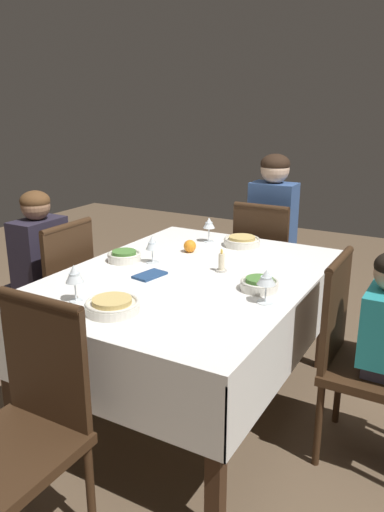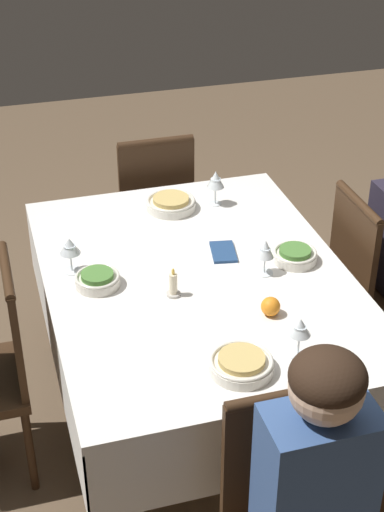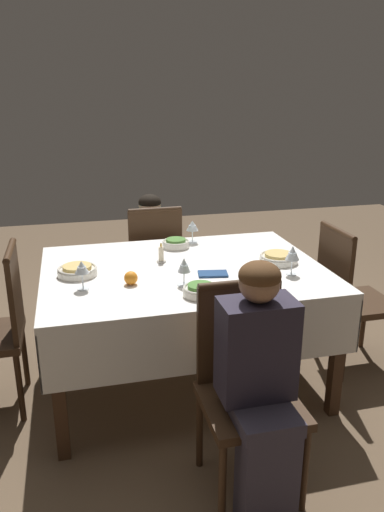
# 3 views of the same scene
# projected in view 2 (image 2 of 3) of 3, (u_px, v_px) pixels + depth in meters

# --- Properties ---
(ground_plane) EXTENTS (8.00, 8.00, 0.00)m
(ground_plane) POSITION_uv_depth(u_px,v_px,m) (197.00, 415.00, 3.40)
(ground_plane) COLOR brown
(dining_table) EXTENTS (1.56, 1.16, 0.73)m
(dining_table) POSITION_uv_depth(u_px,v_px,m) (197.00, 293.00, 3.07)
(dining_table) COLOR white
(dining_table) RESTS_ON ground_plane
(chair_south) EXTENTS (0.40, 0.41, 0.91)m
(chair_south) POSITION_uv_depth(u_px,v_px,m) (373.00, 281.00, 3.41)
(chair_south) COLOR #382314
(chair_south) RESTS_ON ground_plane
(chair_east) EXTENTS (0.41, 0.40, 0.91)m
(chair_east) POSITION_uv_depth(u_px,v_px,m) (152.00, 206.00, 3.99)
(chair_east) COLOR #382314
(chair_east) RESTS_ON ground_plane
(bowl_west) EXTENTS (0.21, 0.21, 0.06)m
(bowl_west) POSITION_uv_depth(u_px,v_px,m) (241.00, 364.00, 2.53)
(bowl_west) COLOR silver
(bowl_west) RESTS_ON dining_table
(wine_glass_west) EXTENTS (0.07, 0.07, 0.15)m
(wine_glass_west) POSITION_uv_depth(u_px,v_px,m) (300.00, 328.00, 2.55)
(wine_glass_west) COLOR white
(wine_glass_west) RESTS_ON dining_table
(bowl_north) EXTENTS (0.17, 0.17, 0.06)m
(bowl_north) POSITION_uv_depth(u_px,v_px,m) (98.00, 279.00, 2.95)
(bowl_north) COLOR silver
(bowl_north) RESTS_ON dining_table
(wine_glass_north) EXTENTS (0.08, 0.08, 0.15)m
(wine_glass_north) POSITION_uv_depth(u_px,v_px,m) (70.00, 247.00, 2.99)
(wine_glass_north) COLOR white
(wine_glass_north) RESTS_ON dining_table
(bowl_south) EXTENTS (0.18, 0.18, 0.06)m
(bowl_south) POSITION_uv_depth(u_px,v_px,m) (295.00, 255.00, 3.10)
(bowl_south) COLOR silver
(bowl_south) RESTS_ON dining_table
(wine_glass_south) EXTENTS (0.07, 0.07, 0.15)m
(wine_glass_south) POSITION_uv_depth(u_px,v_px,m) (265.00, 250.00, 2.98)
(wine_glass_south) COLOR white
(wine_glass_south) RESTS_ON dining_table
(bowl_east) EXTENTS (0.22, 0.22, 0.06)m
(bowl_east) POSITION_uv_depth(u_px,v_px,m) (171.00, 203.00, 3.47)
(bowl_east) COLOR silver
(bowl_east) RESTS_ON dining_table
(wine_glass_east) EXTENTS (0.08, 0.08, 0.16)m
(wine_glass_east) POSITION_uv_depth(u_px,v_px,m) (216.00, 180.00, 3.46)
(wine_glass_east) COLOR white
(wine_glass_east) RESTS_ON dining_table
(candle_centerpiece) EXTENTS (0.05, 0.05, 0.12)m
(candle_centerpiece) POSITION_uv_depth(u_px,v_px,m) (173.00, 286.00, 2.89)
(candle_centerpiece) COLOR beige
(candle_centerpiece) RESTS_ON dining_table
(orange_fruit) EXTENTS (0.07, 0.07, 0.07)m
(orange_fruit) POSITION_uv_depth(u_px,v_px,m) (271.00, 306.00, 2.79)
(orange_fruit) COLOR orange
(orange_fruit) RESTS_ON dining_table
(napkin_red_folded) EXTENTS (0.17, 0.12, 0.01)m
(napkin_red_folded) POSITION_uv_depth(u_px,v_px,m) (223.00, 252.00, 3.16)
(napkin_red_folded) COLOR navy
(napkin_red_folded) RESTS_ON dining_table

